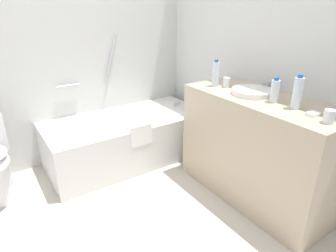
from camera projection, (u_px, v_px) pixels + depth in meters
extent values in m
plane|color=beige|center=(100.00, 226.00, 2.21)|extent=(4.09, 4.09, 0.00)
cube|color=silver|center=(39.00, 51.00, 2.71)|extent=(3.49, 0.10, 2.31)
cube|color=silver|center=(259.00, 54.00, 2.57)|extent=(0.10, 2.80, 2.31)
cube|color=silver|center=(127.00, 139.00, 3.08)|extent=(1.64, 0.75, 0.48)
cube|color=white|center=(126.00, 121.00, 3.00)|extent=(1.35, 0.54, 0.09)
cylinder|color=#B5B5BA|center=(177.00, 103.00, 3.30)|extent=(0.09, 0.03, 0.03)
cylinder|color=#B5B5BA|center=(111.00, 60.00, 3.05)|extent=(0.18, 0.03, 0.50)
cylinder|color=#B5B5BA|center=(68.00, 86.00, 2.89)|extent=(0.23, 0.03, 0.03)
cube|color=white|center=(141.00, 135.00, 2.71)|extent=(0.22, 0.03, 0.20)
cube|color=tan|center=(257.00, 149.00, 2.41)|extent=(0.54, 1.31, 0.90)
cylinder|color=white|center=(253.00, 92.00, 2.31)|extent=(0.33, 0.33, 0.04)
cylinder|color=#A2A2A7|center=(269.00, 86.00, 2.41)|extent=(0.02, 0.02, 0.06)
cylinder|color=#A2A2A7|center=(266.00, 84.00, 2.37)|extent=(0.10, 0.02, 0.02)
cylinder|color=#A2A2A7|center=(275.00, 90.00, 2.37)|extent=(0.03, 0.03, 0.04)
cylinder|color=#A2A2A7|center=(263.00, 87.00, 2.46)|extent=(0.03, 0.03, 0.04)
cylinder|color=silver|center=(216.00, 74.00, 2.51)|extent=(0.06, 0.06, 0.21)
cylinder|color=blue|center=(216.00, 61.00, 2.46)|extent=(0.03, 0.03, 0.02)
cylinder|color=silver|center=(297.00, 93.00, 1.96)|extent=(0.06, 0.06, 0.22)
cylinder|color=blue|center=(300.00, 76.00, 1.92)|extent=(0.03, 0.03, 0.02)
cylinder|color=silver|center=(275.00, 91.00, 2.10)|extent=(0.06, 0.06, 0.16)
cylinder|color=blue|center=(277.00, 79.00, 2.07)|extent=(0.03, 0.03, 0.02)
cylinder|color=white|center=(227.00, 82.00, 2.50)|extent=(0.06, 0.06, 0.08)
cylinder|color=white|center=(329.00, 117.00, 1.75)|extent=(0.07, 0.07, 0.08)
cube|color=white|center=(313.00, 114.00, 1.88)|extent=(0.09, 0.06, 0.02)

